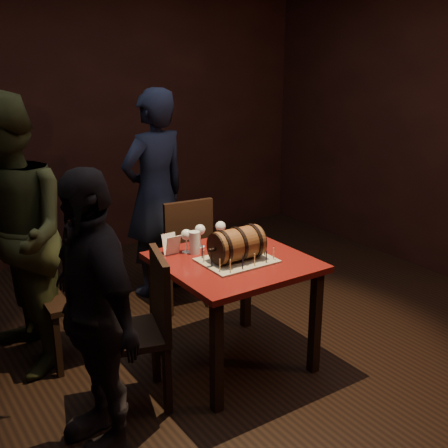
% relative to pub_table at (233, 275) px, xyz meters
% --- Properties ---
extents(room_shell, '(5.04, 5.04, 2.80)m').
position_rel_pub_table_xyz_m(room_shell, '(0.02, 0.08, 0.76)').
color(room_shell, black).
rests_on(room_shell, ground).
extents(pub_table, '(0.90, 0.90, 0.75)m').
position_rel_pub_table_xyz_m(pub_table, '(0.00, 0.00, 0.00)').
color(pub_table, '#540E0E').
rests_on(pub_table, ground).
extents(cake_board, '(0.45, 0.35, 0.01)m').
position_rel_pub_table_xyz_m(cake_board, '(-0.00, -0.04, 0.12)').
color(cake_board, '#A09781').
rests_on(cake_board, pub_table).
extents(barrel_cake, '(0.38, 0.22, 0.22)m').
position_rel_pub_table_xyz_m(barrel_cake, '(-0.01, -0.04, 0.23)').
color(barrel_cake, brown).
rests_on(barrel_cake, cake_board).
extents(birthday_candles, '(0.40, 0.30, 0.09)m').
position_rel_pub_table_xyz_m(birthday_candles, '(-0.00, -0.04, 0.16)').
color(birthday_candles, '#FFE598').
rests_on(birthday_candles, cake_board).
extents(wine_glass_left, '(0.07, 0.07, 0.16)m').
position_rel_pub_table_xyz_m(wine_glass_left, '(-0.19, 0.27, 0.23)').
color(wine_glass_left, silver).
rests_on(wine_glass_left, pub_table).
extents(wine_glass_mid, '(0.07, 0.07, 0.16)m').
position_rel_pub_table_xyz_m(wine_glass_mid, '(-0.06, 0.31, 0.23)').
color(wine_glass_mid, silver).
rests_on(wine_glass_mid, pub_table).
extents(wine_glass_right, '(0.07, 0.07, 0.16)m').
position_rel_pub_table_xyz_m(wine_glass_right, '(0.10, 0.30, 0.23)').
color(wine_glass_right, silver).
rests_on(wine_glass_right, pub_table).
extents(pint_of_ale, '(0.07, 0.07, 0.15)m').
position_rel_pub_table_xyz_m(pint_of_ale, '(-0.15, 0.23, 0.18)').
color(pint_of_ale, silver).
rests_on(pint_of_ale, pub_table).
extents(menu_card, '(0.10, 0.05, 0.13)m').
position_rel_pub_table_xyz_m(menu_card, '(-0.28, 0.30, 0.17)').
color(menu_card, white).
rests_on(menu_card, pub_table).
extents(chair_back, '(0.44, 0.44, 0.93)m').
position_rel_pub_table_xyz_m(chair_back, '(0.15, 0.91, -0.12)').
color(chair_back, black).
rests_on(chair_back, ground).
extents(chair_left_rear, '(0.42, 0.42, 0.93)m').
position_rel_pub_table_xyz_m(chair_left_rear, '(-0.77, 0.64, -0.12)').
color(chair_left_rear, black).
rests_on(chair_left_rear, ground).
extents(chair_left_front, '(0.49, 0.49, 0.93)m').
position_rel_pub_table_xyz_m(chair_left_front, '(-0.67, -0.06, -0.12)').
color(chair_left_front, black).
rests_on(chair_left_front, ground).
extents(person_back, '(0.71, 0.53, 1.74)m').
position_rel_pub_table_xyz_m(person_back, '(0.13, 1.34, 0.23)').
color(person_back, '#181C30').
rests_on(person_back, ground).
extents(person_left_rear, '(0.72, 0.91, 1.81)m').
position_rel_pub_table_xyz_m(person_left_rear, '(-1.19, 0.75, 0.26)').
color(person_left_rear, '#373C1E').
rests_on(person_left_rear, ground).
extents(person_left_front, '(0.39, 0.90, 1.52)m').
position_rel_pub_table_xyz_m(person_left_front, '(-1.04, -0.25, 0.12)').
color(person_left_front, black).
rests_on(person_left_front, ground).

